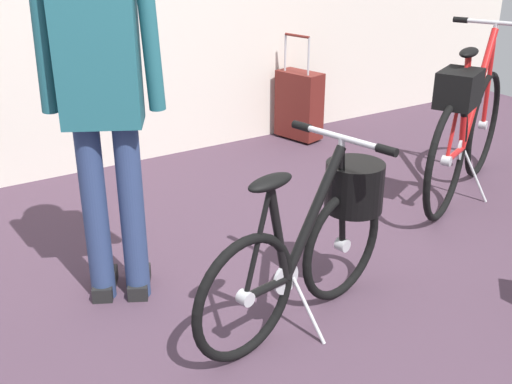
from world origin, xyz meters
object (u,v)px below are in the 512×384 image
Objects in this scene: display_bike_left at (466,127)px; visitor_near_wall at (101,86)px; rolling_suitcase at (299,104)px; folding_bike_foreground at (318,234)px.

visitor_near_wall is at bearing 178.60° from display_bike_left.
visitor_near_wall is (-2.20, 0.05, 0.53)m from display_bike_left.
display_bike_left reaches higher than rolling_suitcase.
folding_bike_foreground is at bearing -160.68° from display_bike_left.
visitor_near_wall is 2.58m from rolling_suitcase.
visitor_near_wall reaches higher than display_bike_left.
display_bike_left is at bearing -83.33° from rolling_suitcase.
rolling_suitcase is at bearing 56.24° from folding_bike_foreground.
rolling_suitcase is (2.03, 1.42, -0.71)m from visitor_near_wall.
visitor_near_wall is at bearing 139.67° from folding_bike_foreground.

